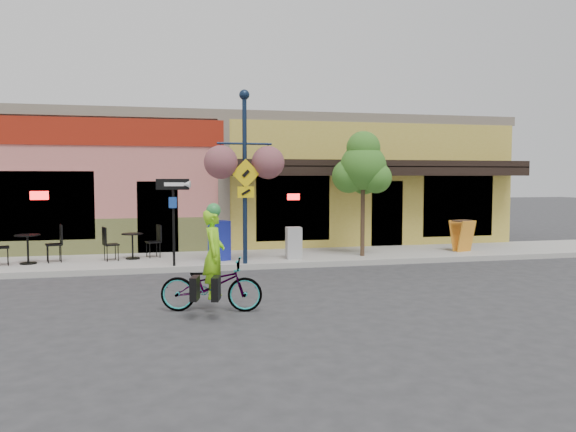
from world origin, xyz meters
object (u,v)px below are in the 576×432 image
object	(u,v)px
one_way_sign	(174,223)
newspaper_box_blue	(219,240)
street_tree	(363,193)
newspaper_box_grey	(294,243)
building	(238,182)
lamp_post	(245,177)
bicycle	(211,285)
cyclist_rider	(214,267)

from	to	relation	value
one_way_sign	newspaper_box_blue	distance (m)	1.55
street_tree	newspaper_box_grey	bearing A→B (deg)	-177.11
building	street_tree	world-z (taller)	building
lamp_post	bicycle	bearing A→B (deg)	-109.70
newspaper_box_grey	street_tree	distance (m)	2.49
cyclist_rider	newspaper_box_blue	xyz separation A→B (m)	(0.66, 5.24, -0.11)
building	newspaper_box_blue	distance (m)	6.42
one_way_sign	street_tree	bearing A→B (deg)	22.53
cyclist_rider	one_way_sign	xyz separation A→B (m)	(-0.58, 4.51, 0.47)
newspaper_box_blue	lamp_post	bearing A→B (deg)	-73.01
lamp_post	newspaper_box_grey	xyz separation A→B (m)	(1.45, 0.55, -1.83)
cyclist_rider	street_tree	bearing A→B (deg)	-28.71
street_tree	lamp_post	bearing A→B (deg)	-169.46
bicycle	newspaper_box_grey	distance (m)	5.74
lamp_post	newspaper_box_blue	world-z (taller)	lamp_post
street_tree	bicycle	bearing A→B (deg)	-133.24
building	lamp_post	world-z (taller)	lamp_post
lamp_post	street_tree	size ratio (longest dim) A/B	1.25
bicycle	one_way_sign	xyz separation A→B (m)	(-0.53, 4.51, 0.78)
bicycle	building	bearing A→B (deg)	3.85
building	one_way_sign	size ratio (longest dim) A/B	8.15
bicycle	lamp_post	xyz separation A→B (m)	(1.30, 4.48, 1.94)
bicycle	cyclist_rider	distance (m)	0.32
bicycle	newspaper_box_blue	bearing A→B (deg)	6.54
cyclist_rider	lamp_post	world-z (taller)	lamp_post
newspaper_box_blue	newspaper_box_grey	distance (m)	2.06
bicycle	lamp_post	distance (m)	5.05
building	bicycle	xyz separation A→B (m)	(-2.07, -11.32, -1.77)
newspaper_box_blue	street_tree	distance (m)	4.32
newspaper_box_blue	street_tree	bearing A→B (deg)	-22.62
newspaper_box_blue	street_tree	world-z (taller)	street_tree
street_tree	building	bearing A→B (deg)	114.04
lamp_post	newspaper_box_blue	bearing A→B (deg)	124.71
building	newspaper_box_grey	bearing A→B (deg)	-83.79
bicycle	lamp_post	size ratio (longest dim) A/B	0.40
bicycle	cyclist_rider	world-z (taller)	cyclist_rider
lamp_post	newspaper_box_grey	world-z (taller)	lamp_post
newspaper_box_blue	bicycle	bearing A→B (deg)	-118.87
cyclist_rider	street_tree	size ratio (longest dim) A/B	0.44
newspaper_box_blue	one_way_sign	bearing A→B (deg)	-170.61
cyclist_rider	lamp_post	distance (m)	4.93
lamp_post	one_way_sign	xyz separation A→B (m)	(-1.84, 0.03, -1.16)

